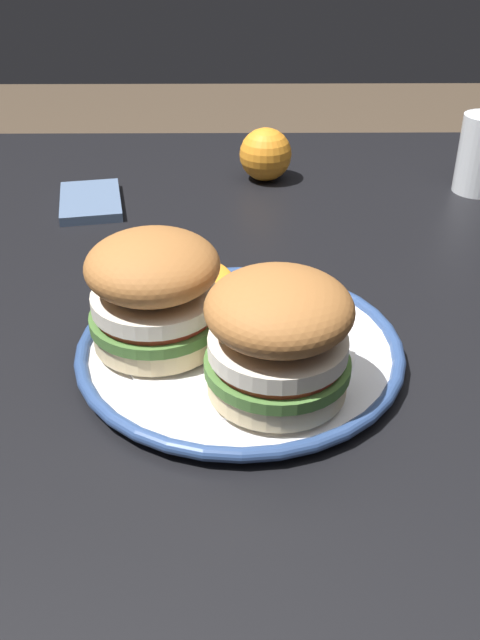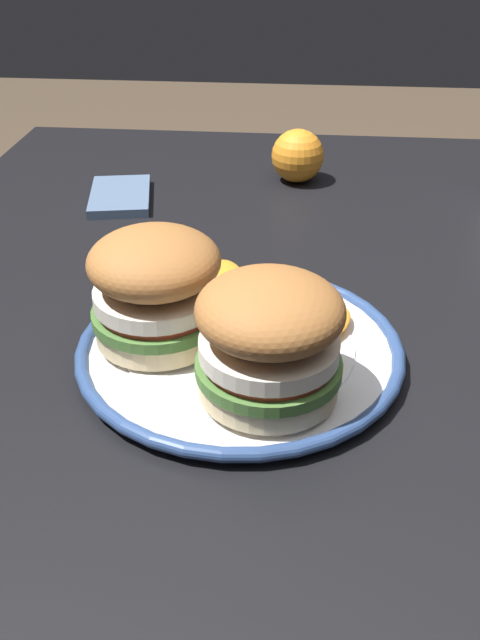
{
  "view_description": "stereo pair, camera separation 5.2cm",
  "coord_description": "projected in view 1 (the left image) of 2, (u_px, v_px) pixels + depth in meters",
  "views": [
    {
      "loc": [
        0.5,
        -0.04,
        1.07
      ],
      "look_at": [
        -0.01,
        -0.04,
        0.75
      ],
      "focal_mm": 39.29,
      "sensor_mm": 36.0,
      "label": 1
    },
    {
      "loc": [
        0.5,
        0.01,
        1.07
      ],
      "look_at": [
        -0.01,
        -0.04,
        0.75
      ],
      "focal_mm": 39.29,
      "sensor_mm": 36.0,
      "label": 2
    }
  ],
  "objects": [
    {
      "name": "orange_peel_strip_short",
      "position": [
        217.0,
        278.0,
        0.71
      ],
      "size": [
        0.08,
        0.05,
        0.01
      ],
      "color": "orange",
      "rests_on": "dinner_plate"
    },
    {
      "name": "orange_peel_curled",
      "position": [
        285.0,
        286.0,
        0.69
      ],
      "size": [
        0.08,
        0.08,
        0.01
      ],
      "color": "orange",
      "rests_on": "dinner_plate"
    },
    {
      "name": "dining_table",
      "position": [
        282.0,
        439.0,
        0.67
      ],
      "size": [
        1.35,
        0.92,
        0.71
      ],
      "color": "black",
      "rests_on": "ground"
    },
    {
      "name": "orange_peel_strip_long",
      "position": [
        324.0,
        319.0,
        0.64
      ],
      "size": [
        0.08,
        0.06,
        0.01
      ],
      "color": "orange",
      "rests_on": "dinner_plate"
    },
    {
      "name": "sandwich_half_left",
      "position": [
        278.0,
        335.0,
        0.53
      ],
      "size": [
        0.16,
        0.16,
        0.1
      ],
      "color": "beige",
      "rests_on": "dinner_plate"
    },
    {
      "name": "sandwich_half_right",
      "position": [
        154.0,
        290.0,
        0.59
      ],
      "size": [
        0.16,
        0.16,
        0.1
      ],
      "color": "beige",
      "rests_on": "dinner_plate"
    },
    {
      "name": "whole_orange",
      "position": [
        264.0,
        154.0,
        0.99
      ],
      "size": [
        0.07,
        0.07,
        0.07
      ],
      "primitive_type": "sphere",
      "color": "orange",
      "rests_on": "dining_table"
    },
    {
      "name": "folded_napkin",
      "position": [
        91.0,
        201.0,
        0.92
      ],
      "size": [
        0.14,
        0.1,
        0.01
      ],
      "primitive_type": "cube",
      "rotation": [
        0.0,
        0.0,
        0.19
      ],
      "color": "slate",
      "rests_on": "dining_table"
    },
    {
      "name": "dinner_plate",
      "position": [
        240.0,
        349.0,
        0.62
      ],
      "size": [
        0.29,
        0.29,
        0.02
      ],
      "color": "white",
      "rests_on": "dining_table"
    }
  ]
}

